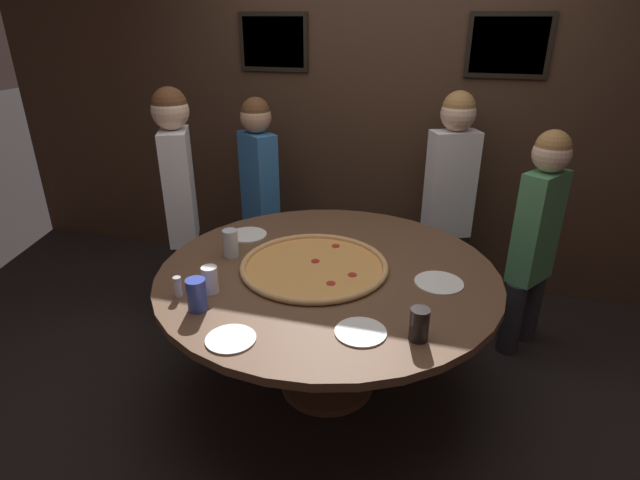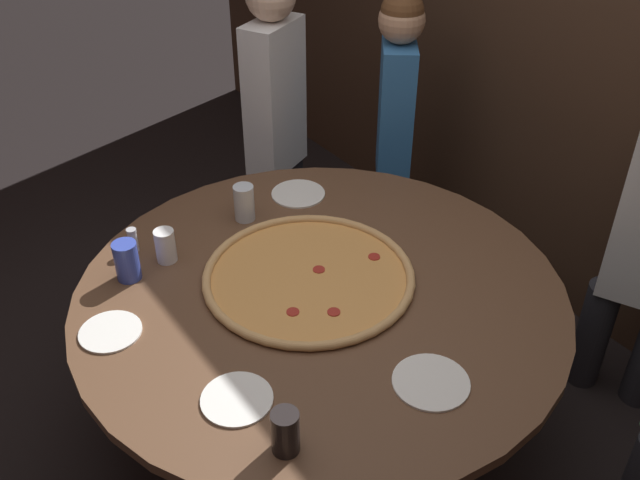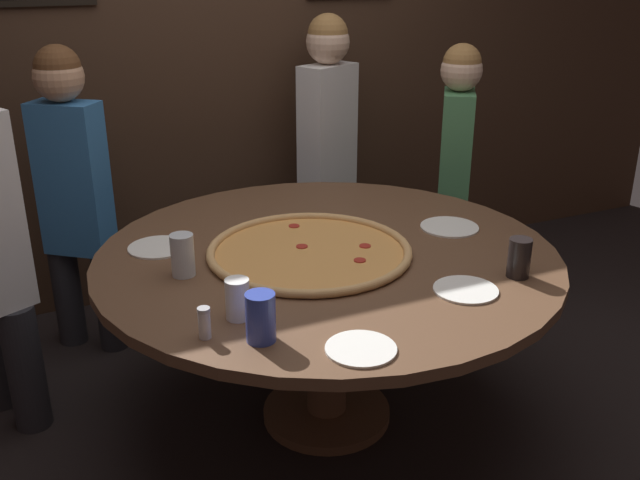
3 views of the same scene
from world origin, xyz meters
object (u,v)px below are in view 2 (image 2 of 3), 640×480
Objects in this scene: dining_table at (320,314)px; drink_cup_beside_pizza at (165,246)px; white_plate_beside_cup at (237,399)px; condiment_shaker at (133,240)px; drink_cup_near_right at (244,203)px; giant_pizza at (310,275)px; white_plate_left_side at (431,382)px; drink_cup_far_left at (127,261)px; drink_cup_front_edge at (285,432)px; white_plate_near_front at (298,194)px; white_plate_right_side at (110,332)px; diner_centre_back at (275,104)px; diner_far_right at (395,118)px.

drink_cup_beside_pizza reaches higher than dining_table.
dining_table is 0.58m from white_plate_beside_cup.
drink_cup_beside_pizza is 0.15m from condiment_shaker.
white_plate_beside_cup is at bearing -3.76° from condiment_shaker.
giant_pizza is at bearing -1.04° from drink_cup_near_right.
giant_pizza is 0.63m from white_plate_left_side.
condiment_shaker is at bearing -139.68° from giant_pizza.
dining_table is 0.62m from drink_cup_beside_pizza.
drink_cup_far_left is at bearing -29.27° from condiment_shaker.
dining_table is 0.76m from condiment_shaker.
drink_cup_front_edge is at bearing -25.00° from drink_cup_near_right.
white_plate_near_front is (-0.10, 0.65, -0.06)m from drink_cup_beside_pizza.
giant_pizza is at bearing 54.11° from drink_cup_far_left.
drink_cup_near_right reaches higher than drink_cup_far_left.
dining_table is 0.15m from giant_pizza.
condiment_shaker is (-0.13, -0.08, -0.02)m from drink_cup_beside_pizza.
drink_cup_near_right is at bearing 114.98° from white_plate_right_side.
drink_cup_near_right is 0.29m from white_plate_near_front.
drink_cup_front_edge is 0.49m from white_plate_left_side.
white_plate_right_side and white_plate_near_front have the same top height.
white_plate_near_front is 1.16m from white_plate_beside_cup.
drink_cup_beside_pizza is at bearing 30.93° from condiment_shaker.
drink_cup_near_right is 0.70× the size of white_plate_beside_cup.
giant_pizza is at bearing 176.05° from dining_table.
white_plate_beside_cup is at bearing -174.60° from drink_cup_front_edge.
white_plate_right_side is (0.25, -0.32, -0.06)m from drink_cup_beside_pizza.
diner_centre_back reaches higher than drink_cup_beside_pizza.
giant_pizza is (-0.07, 0.01, 0.13)m from dining_table.
diner_far_right is (-0.24, 0.99, -0.01)m from drink_cup_near_right.
drink_cup_front_edge is at bearing 2.69° from drink_cup_far_left.
drink_cup_far_left is (0.02, -0.16, 0.01)m from drink_cup_beside_pizza.
drink_cup_near_right is 1.54× the size of condiment_shaker.
drink_cup_beside_pizza is at bearing 96.46° from drink_cup_far_left.
drink_cup_near_right is 0.66× the size of white_plate_near_front.
giant_pizza is 0.69m from condiment_shaker.
white_plate_left_side is (0.77, 0.70, 0.00)m from white_plate_right_side.
white_plate_right_side is (-0.72, -0.21, -0.07)m from drink_cup_front_edge.
drink_cup_beside_pizza is 1.14m from diner_centre_back.
giant_pizza is at bearing -142.17° from diner_centre_back.
drink_cup_front_edge is 0.96m from drink_cup_far_left.
diner_far_right is at bearing 103.84° from drink_cup_near_right.
drink_cup_far_left is 0.82m from white_plate_near_front.
dining_table is 1.29m from diner_far_right.
drink_cup_far_left is at bearing -131.03° from dining_table.
white_plate_left_side is at bearing 1.36° from dining_table.
drink_cup_front_edge is (0.50, -0.47, 0.18)m from dining_table.
drink_cup_near_right is 0.73× the size of white_plate_right_side.
white_plate_beside_cup is 1.84m from diner_far_right.
diner_centre_back reaches higher than drink_cup_front_edge.
white_plate_near_front is at bearing 95.86° from drink_cup_near_right.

